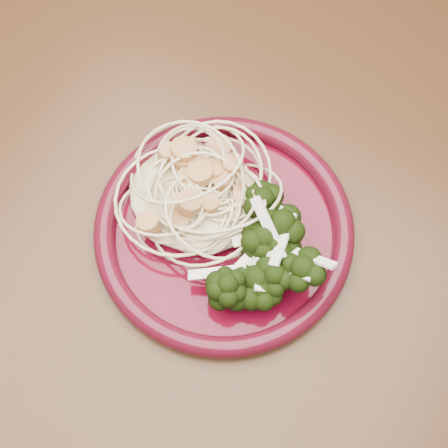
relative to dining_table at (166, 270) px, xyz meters
name	(u,v)px	position (x,y,z in m)	size (l,w,h in m)	color
dining_table	(166,270)	(0.00, 0.00, 0.00)	(1.20, 0.80, 0.75)	#472814
dinner_plate	(224,229)	(0.05, 0.03, 0.11)	(0.31, 0.31, 0.02)	#4F0515
spaghetti_pile	(195,192)	(0.01, 0.05, 0.12)	(0.13, 0.11, 0.03)	beige
scallop_cluster	(193,174)	(0.01, 0.05, 0.15)	(0.12, 0.12, 0.04)	#C98C4A
broccoli_pile	(262,262)	(0.10, 0.01, 0.13)	(0.09, 0.14, 0.05)	black
onion_garnish	(264,248)	(0.10, 0.01, 0.16)	(0.06, 0.09, 0.05)	#ECE4CA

